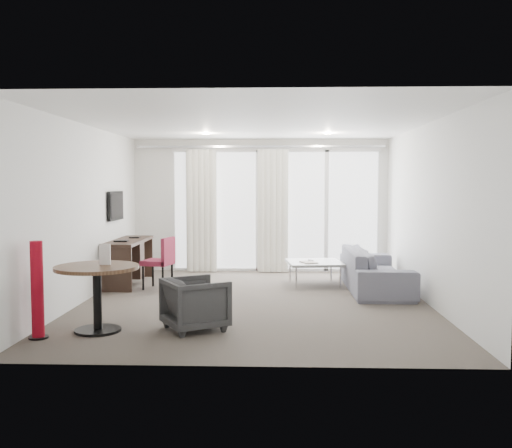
{
  "coord_description": "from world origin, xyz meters",
  "views": [
    {
      "loc": [
        0.32,
        -8.27,
        1.72
      ],
      "look_at": [
        0.0,
        0.6,
        1.1
      ],
      "focal_mm": 40.0,
      "sensor_mm": 36.0,
      "label": 1
    }
  ],
  "objects_px": {
    "tub_armchair": "(196,304)",
    "rattan_chair_a": "(316,244)",
    "round_table": "(97,299)",
    "rattan_chair_b": "(348,243)",
    "desk": "(129,262)",
    "sofa": "(375,269)",
    "red_lamp": "(37,290)",
    "desk_chair": "(158,263)",
    "coffee_table": "(314,273)"
  },
  "relations": [
    {
      "from": "desk_chair",
      "to": "coffee_table",
      "type": "bearing_deg",
      "value": 24.51
    },
    {
      "from": "round_table",
      "to": "tub_armchair",
      "type": "relative_size",
      "value": 1.42
    },
    {
      "from": "desk",
      "to": "round_table",
      "type": "distance_m",
      "value": 3.21
    },
    {
      "from": "red_lamp",
      "to": "rattan_chair_b",
      "type": "height_order",
      "value": "red_lamp"
    },
    {
      "from": "desk_chair",
      "to": "rattan_chair_b",
      "type": "height_order",
      "value": "rattan_chair_b"
    },
    {
      "from": "desk_chair",
      "to": "desk",
      "type": "bearing_deg",
      "value": 157.63
    },
    {
      "from": "rattan_chair_b",
      "to": "rattan_chair_a",
      "type": "bearing_deg",
      "value": 151.52
    },
    {
      "from": "sofa",
      "to": "rattan_chair_b",
      "type": "height_order",
      "value": "rattan_chair_b"
    },
    {
      "from": "sofa",
      "to": "rattan_chair_a",
      "type": "relative_size",
      "value": 2.89
    },
    {
      "from": "red_lamp",
      "to": "tub_armchair",
      "type": "height_order",
      "value": "red_lamp"
    },
    {
      "from": "sofa",
      "to": "tub_armchair",
      "type": "bearing_deg",
      "value": 135.89
    },
    {
      "from": "round_table",
      "to": "rattan_chair_b",
      "type": "xyz_separation_m",
      "value": [
        3.66,
        6.1,
        0.05
      ]
    },
    {
      "from": "desk",
      "to": "tub_armchair",
      "type": "relative_size",
      "value": 2.39
    },
    {
      "from": "desk",
      "to": "sofa",
      "type": "height_order",
      "value": "desk"
    },
    {
      "from": "desk",
      "to": "desk_chair",
      "type": "xyz_separation_m",
      "value": [
        0.59,
        -0.44,
        0.05
      ]
    },
    {
      "from": "desk",
      "to": "sofa",
      "type": "bearing_deg",
      "value": -5.62
    },
    {
      "from": "red_lamp",
      "to": "coffee_table",
      "type": "height_order",
      "value": "red_lamp"
    },
    {
      "from": "round_table",
      "to": "tub_armchair",
      "type": "bearing_deg",
      "value": 5.99
    },
    {
      "from": "desk_chair",
      "to": "coffee_table",
      "type": "relative_size",
      "value": 0.96
    },
    {
      "from": "red_lamp",
      "to": "desk_chair",
      "type": "bearing_deg",
      "value": 77.01
    },
    {
      "from": "tub_armchair",
      "to": "sofa",
      "type": "height_order",
      "value": "sofa"
    },
    {
      "from": "sofa",
      "to": "rattan_chair_a",
      "type": "xyz_separation_m",
      "value": [
        -0.72,
        3.42,
        0.06
      ]
    },
    {
      "from": "coffee_table",
      "to": "sofa",
      "type": "height_order",
      "value": "sofa"
    },
    {
      "from": "desk",
      "to": "sofa",
      "type": "distance_m",
      "value": 4.18
    },
    {
      "from": "coffee_table",
      "to": "rattan_chair_a",
      "type": "distance_m",
      "value": 3.0
    },
    {
      "from": "red_lamp",
      "to": "rattan_chair_a",
      "type": "height_order",
      "value": "red_lamp"
    },
    {
      "from": "tub_armchair",
      "to": "coffee_table",
      "type": "bearing_deg",
      "value": -57.88
    },
    {
      "from": "tub_armchair",
      "to": "coffee_table",
      "type": "height_order",
      "value": "tub_armchair"
    },
    {
      "from": "red_lamp",
      "to": "rattan_chair_b",
      "type": "xyz_separation_m",
      "value": [
        4.23,
        6.42,
        -0.11
      ]
    },
    {
      "from": "round_table",
      "to": "sofa",
      "type": "xyz_separation_m",
      "value": [
        3.7,
        2.76,
        -0.05
      ]
    },
    {
      "from": "red_lamp",
      "to": "rattan_chair_a",
      "type": "xyz_separation_m",
      "value": [
        3.55,
        6.51,
        -0.15
      ]
    },
    {
      "from": "desk",
      "to": "rattan_chair_b",
      "type": "relative_size",
      "value": 1.88
    },
    {
      "from": "round_table",
      "to": "desk_chair",
      "type": "bearing_deg",
      "value": 87.19
    },
    {
      "from": "desk_chair",
      "to": "tub_armchair",
      "type": "xyz_separation_m",
      "value": [
        1.0,
        -2.61,
        -0.12
      ]
    },
    {
      "from": "desk",
      "to": "desk_chair",
      "type": "relative_size",
      "value": 1.9
    },
    {
      "from": "desk",
      "to": "desk_chair",
      "type": "distance_m",
      "value": 0.74
    },
    {
      "from": "round_table",
      "to": "rattan_chair_a",
      "type": "relative_size",
      "value": 1.22
    },
    {
      "from": "desk_chair",
      "to": "rattan_chair_a",
      "type": "bearing_deg",
      "value": 64.85
    },
    {
      "from": "coffee_table",
      "to": "sofa",
      "type": "relative_size",
      "value": 0.39
    },
    {
      "from": "tub_armchair",
      "to": "rattan_chair_b",
      "type": "bearing_deg",
      "value": -53.35
    },
    {
      "from": "desk",
      "to": "rattan_chair_a",
      "type": "distance_m",
      "value": 4.57
    },
    {
      "from": "tub_armchair",
      "to": "rattan_chair_a",
      "type": "xyz_separation_m",
      "value": [
        1.84,
        6.07,
        0.09
      ]
    },
    {
      "from": "sofa",
      "to": "rattan_chair_b",
      "type": "relative_size",
      "value": 2.64
    },
    {
      "from": "rattan_chair_b",
      "to": "tub_armchair",
      "type": "bearing_deg",
      "value": -133.82
    },
    {
      "from": "round_table",
      "to": "rattan_chair_b",
      "type": "relative_size",
      "value": 1.12
    },
    {
      "from": "tub_armchair",
      "to": "rattan_chair_a",
      "type": "distance_m",
      "value": 6.34
    },
    {
      "from": "desk_chair",
      "to": "coffee_table",
      "type": "height_order",
      "value": "desk_chair"
    },
    {
      "from": "tub_armchair",
      "to": "rattan_chair_a",
      "type": "relative_size",
      "value": 0.86
    },
    {
      "from": "red_lamp",
      "to": "sofa",
      "type": "height_order",
      "value": "red_lamp"
    },
    {
      "from": "round_table",
      "to": "tub_armchair",
      "type": "distance_m",
      "value": 1.14
    }
  ]
}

